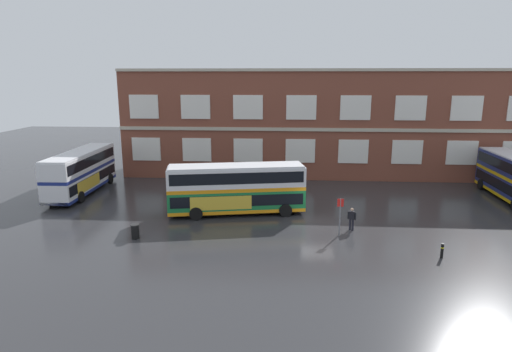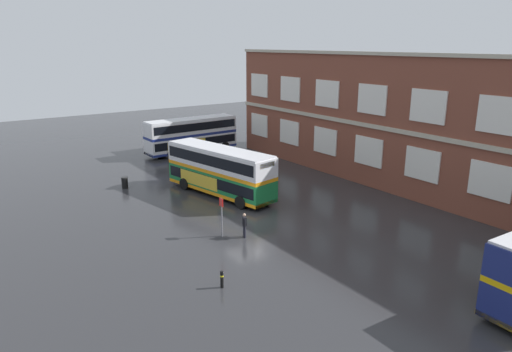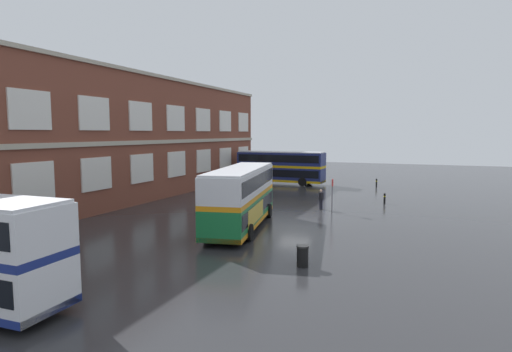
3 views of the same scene
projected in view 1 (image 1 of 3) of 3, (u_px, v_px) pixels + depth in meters
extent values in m
plane|color=#2B2B2D|center=(316.00, 214.00, 35.53)|extent=(120.00, 120.00, 0.00)
cube|color=brown|center=(324.00, 123.00, 49.66)|extent=(44.96, 8.00, 11.55)
cube|color=#B2A893|center=(327.00, 130.00, 45.75)|extent=(44.96, 0.16, 0.36)
cube|color=#B2A893|center=(330.00, 70.00, 44.40)|extent=(44.96, 0.28, 0.30)
cube|color=silver|center=(146.00, 149.00, 47.62)|extent=(3.15, 0.12, 2.54)
cube|color=silver|center=(197.00, 150.00, 47.24)|extent=(3.15, 0.12, 2.54)
cube|color=silver|center=(248.00, 150.00, 46.86)|extent=(3.15, 0.12, 2.54)
cube|color=silver|center=(300.00, 151.00, 46.48)|extent=(3.15, 0.12, 2.54)
cube|color=silver|center=(353.00, 152.00, 46.10)|extent=(3.15, 0.12, 2.54)
cube|color=silver|center=(407.00, 152.00, 45.72)|extent=(3.15, 0.12, 2.54)
cube|color=silver|center=(462.00, 153.00, 45.34)|extent=(3.15, 0.12, 2.54)
cube|color=silver|center=(144.00, 107.00, 46.58)|extent=(3.15, 0.12, 2.54)
cube|color=silver|center=(196.00, 107.00, 46.20)|extent=(3.15, 0.12, 2.54)
cube|color=silver|center=(248.00, 107.00, 45.82)|extent=(3.15, 0.12, 2.54)
cube|color=silver|center=(301.00, 107.00, 45.44)|extent=(3.15, 0.12, 2.54)
cube|color=silver|center=(355.00, 108.00, 45.06)|extent=(3.15, 0.12, 2.54)
cube|color=silver|center=(411.00, 108.00, 44.68)|extent=(3.15, 0.12, 2.54)
cube|color=silver|center=(467.00, 108.00, 44.30)|extent=(3.15, 0.12, 2.54)
cube|color=silver|center=(82.00, 181.00, 41.79)|extent=(2.85, 11.06, 1.75)
cube|color=black|center=(82.00, 178.00, 41.74)|extent=(2.87, 10.63, 0.90)
cube|color=navy|center=(81.00, 170.00, 41.56)|extent=(2.85, 11.06, 0.30)
cube|color=silver|center=(80.00, 161.00, 41.35)|extent=(2.85, 11.06, 1.55)
cube|color=black|center=(80.00, 160.00, 41.33)|extent=(2.87, 10.63, 0.90)
cube|color=navy|center=(82.00, 188.00, 41.95)|extent=(2.87, 11.07, 0.28)
cube|color=silver|center=(79.00, 152.00, 41.16)|extent=(2.74, 10.84, 0.12)
cube|color=gold|center=(89.00, 183.00, 40.43)|extent=(0.16, 4.84, 1.10)
cube|color=yellow|center=(102.00, 147.00, 46.58)|extent=(1.66, 0.10, 0.40)
cylinder|color=black|center=(110.00, 179.00, 45.64)|extent=(0.35, 1.05, 1.04)
cylinder|color=black|center=(86.00, 178.00, 45.75)|extent=(0.35, 1.05, 1.04)
cylinder|color=black|center=(80.00, 197.00, 38.68)|extent=(0.35, 1.05, 1.04)
cylinder|color=black|center=(53.00, 197.00, 38.79)|extent=(0.35, 1.05, 1.04)
cube|color=#197038|center=(236.00, 199.00, 35.48)|extent=(11.28, 4.61, 1.75)
cube|color=black|center=(236.00, 197.00, 35.43)|extent=(10.86, 4.56, 0.90)
cube|color=orange|center=(236.00, 187.00, 35.25)|extent=(11.28, 4.61, 0.30)
cube|color=silver|center=(236.00, 176.00, 35.04)|extent=(11.28, 4.61, 1.55)
cube|color=black|center=(236.00, 175.00, 35.02)|extent=(10.86, 4.56, 0.90)
cube|color=orange|center=(237.00, 208.00, 35.64)|extent=(11.29, 4.63, 0.28)
cube|color=silver|center=(236.00, 166.00, 34.85)|extent=(11.05, 4.46, 0.12)
cube|color=gold|center=(221.00, 203.00, 34.05)|extent=(4.76, 0.95, 1.10)
cube|color=yellow|center=(303.00, 169.00, 35.60)|extent=(0.38, 1.64, 0.40)
cylinder|color=black|center=(285.00, 210.00, 34.86)|extent=(1.08, 0.51, 1.04)
cylinder|color=black|center=(280.00, 201.00, 37.33)|extent=(1.08, 0.51, 1.04)
cylinder|color=black|center=(196.00, 214.00, 34.01)|extent=(1.08, 0.51, 1.04)
cylinder|color=black|center=(196.00, 204.00, 36.48)|extent=(1.08, 0.51, 1.04)
cube|color=yellow|center=(491.00, 151.00, 43.98)|extent=(1.66, 0.12, 0.40)
cylinder|color=black|center=(508.00, 185.00, 42.98)|extent=(0.35, 1.05, 1.04)
cylinder|color=black|center=(481.00, 184.00, 43.23)|extent=(0.35, 1.05, 1.04)
cylinder|color=black|center=(353.00, 225.00, 31.75)|extent=(0.21, 0.21, 0.85)
cylinder|color=black|center=(350.00, 224.00, 31.84)|extent=(0.21, 0.21, 0.85)
cube|color=black|center=(352.00, 215.00, 31.63)|extent=(0.46, 0.38, 0.60)
cylinder|color=black|center=(355.00, 216.00, 31.52)|extent=(0.14, 0.14, 0.57)
cylinder|color=black|center=(348.00, 215.00, 31.75)|extent=(0.14, 0.14, 0.57)
sphere|color=tan|center=(352.00, 209.00, 31.53)|extent=(0.22, 0.22, 0.22)
cylinder|color=slate|center=(340.00, 217.00, 30.55)|extent=(0.10, 0.10, 2.70)
cube|color=red|center=(341.00, 203.00, 30.29)|extent=(0.44, 0.04, 0.56)
cylinder|color=black|center=(135.00, 232.00, 30.16)|extent=(0.56, 0.56, 0.95)
cylinder|color=black|center=(135.00, 225.00, 30.04)|extent=(0.60, 0.60, 0.08)
cylinder|color=black|center=(442.00, 251.00, 26.90)|extent=(0.18, 0.18, 0.95)
cylinder|color=yellow|center=(442.00, 248.00, 26.85)|extent=(0.19, 0.19, 0.08)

